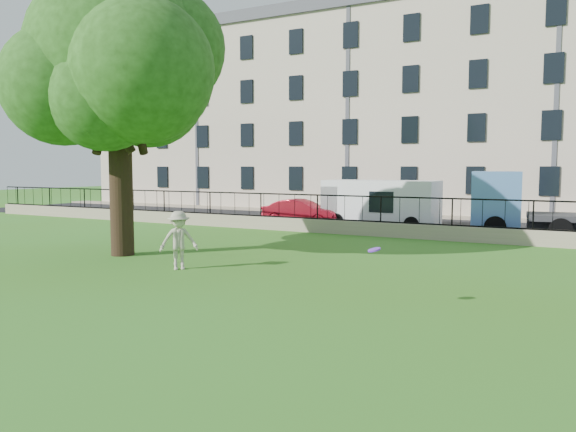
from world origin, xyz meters
The scene contains 12 objects.
ground centered at (0.00, 0.00, 0.00)m, with size 120.00×120.00×0.00m, color #3F721B.
retaining_wall centered at (0.00, 12.00, 0.30)m, with size 50.00×0.40×0.60m, color gray.
iron_railing centered at (0.00, 12.00, 1.15)m, with size 50.00×0.05×1.13m.
street centered at (0.00, 16.70, 0.01)m, with size 60.00×9.00×0.01m, color black.
sidewalk centered at (0.00, 21.90, 0.06)m, with size 60.00×1.40×0.12m, color gray.
building_row centered at (0.00, 27.57, 6.92)m, with size 56.40×10.40×13.80m.
tree centered at (-6.04, 2.98, 6.45)m, with size 7.94×6.14×9.76m.
man centered at (-2.50, 1.73, 0.85)m, with size 1.10×0.63×1.70m, color #B8B195.
frisbee centered at (4.00, 0.17, 1.24)m, with size 0.27×0.27×0.03m, color #6D26D8.
red_sedan centered at (-5.04, 14.40, 0.66)m, with size 1.39×3.99×1.32m, color #B31628.
white_van centered at (-1.19, 15.40, 1.16)m, with size 5.51×2.15×2.31m, color white.
blue_truck centered at (6.50, 15.40, 1.39)m, with size 6.61×2.34×2.77m, color #5482C6.
Camera 1 is at (7.97, -10.85, 2.96)m, focal length 35.00 mm.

